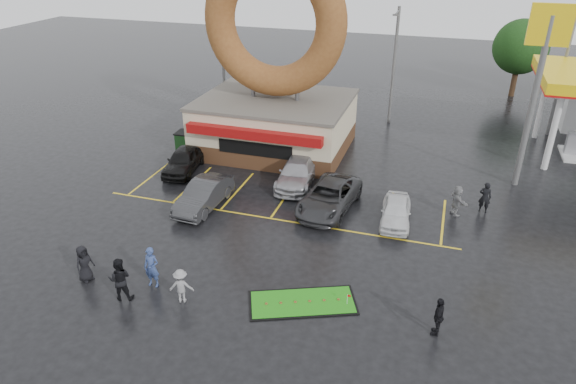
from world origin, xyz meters
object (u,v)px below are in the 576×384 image
(car_dgrey, at_px, (204,195))
(car_grey, at_px, (329,197))
(streetlight_mid, at_px, (394,64))
(car_white, at_px, (396,211))
(shell_sign, at_px, (541,65))
(person_blue, at_px, (152,267))
(car_black, at_px, (184,160))
(putting_green, at_px, (303,302))
(streetlight_right, at_px, (563,73))
(car_silver, at_px, (297,172))
(dumpster, at_px, (190,142))
(streetlight_left, at_px, (222,54))
(person_cameraman, at_px, (439,316))
(donut_shop, at_px, (275,87))

(car_dgrey, distance_m, car_grey, 7.04)
(streetlight_mid, distance_m, car_white, 16.55)
(shell_sign, distance_m, streetlight_mid, 12.93)
(car_white, distance_m, person_blue, 12.94)
(streetlight_mid, bearing_deg, car_black, -130.39)
(car_black, xyz_separation_m, putting_green, (11.04, -10.42, -0.72))
(car_white, xyz_separation_m, person_blue, (-9.48, -8.80, 0.31))
(streetlight_right, height_order, car_silver, streetlight_right)
(shell_sign, relative_size, car_white, 2.78)
(car_silver, height_order, dumpster, car_silver)
(car_dgrey, bearing_deg, streetlight_left, 113.15)
(car_grey, bearing_deg, car_dgrey, -157.82)
(car_grey, distance_m, car_white, 3.76)
(streetlight_mid, height_order, car_silver, streetlight_mid)
(person_cameraman, xyz_separation_m, dumpster, (-17.72, 13.76, -0.19))
(streetlight_right, bearing_deg, dumpster, -155.52)
(car_black, distance_m, car_silver, 7.54)
(car_silver, relative_size, car_white, 1.34)
(shell_sign, distance_m, putting_green, 19.05)
(streetlight_mid, bearing_deg, shell_sign, -44.73)
(car_black, bearing_deg, putting_green, -50.92)
(putting_green, bearing_deg, streetlight_left, 120.91)
(car_silver, xyz_separation_m, person_blue, (-3.11, -11.71, 0.22))
(donut_shop, relative_size, car_black, 3.04)
(donut_shop, xyz_separation_m, car_grey, (5.77, -7.55, -3.71))
(putting_green, bearing_deg, donut_shop, 112.77)
(car_white, bearing_deg, shell_sign, 42.62)
(car_silver, bearing_deg, person_blue, -109.69)
(person_blue, bearing_deg, car_black, 110.31)
(person_cameraman, bearing_deg, streetlight_left, -133.16)
(car_white, bearing_deg, donut_shop, 136.20)
(streetlight_mid, relative_size, car_dgrey, 1.94)
(person_blue, xyz_separation_m, dumpster, (-5.62, 14.43, -0.31))
(streetlight_left, xyz_separation_m, streetlight_mid, (14.00, 1.00, 0.00))
(putting_green, bearing_deg, car_dgrey, 140.14)
(streetlight_left, relative_size, streetlight_right, 1.00)
(car_black, relative_size, person_cameraman, 2.64)
(car_black, relative_size, car_white, 1.16)
(car_white, bearing_deg, streetlight_left, 133.90)
(car_black, xyz_separation_m, car_white, (13.90, -2.44, -0.11))
(streetlight_mid, bearing_deg, putting_green, -90.82)
(car_dgrey, relative_size, car_silver, 0.91)
(dumpster, bearing_deg, streetlight_left, 96.06)
(shell_sign, distance_m, streetlight_left, 24.46)
(car_white, relative_size, putting_green, 0.78)
(streetlight_left, bearing_deg, car_black, -78.09)
(dumpster, bearing_deg, car_black, -72.18)
(dumpster, bearing_deg, putting_green, -50.74)
(streetlight_left, relative_size, dumpster, 5.00)
(car_black, relative_size, person_blue, 2.31)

